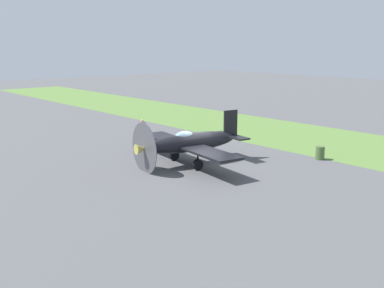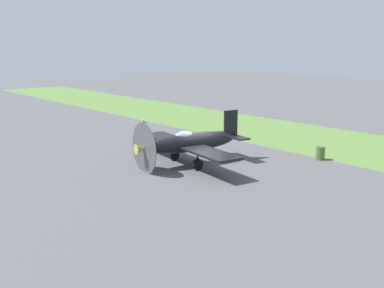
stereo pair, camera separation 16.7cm
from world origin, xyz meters
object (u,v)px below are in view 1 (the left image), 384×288
Objects in this scene: airplane_lead at (190,142)px; ground_crew_chief at (142,129)px; runway_marker_cone at (225,131)px; fuel_drum at (320,153)px.

airplane_lead is 5.62× the size of ground_crew_chief.
ground_crew_chief is at bearing 72.10° from runway_marker_cone.
airplane_lead is 10.80× the size of fuel_drum.
fuel_drum reaches higher than runway_marker_cone.
fuel_drum is at bearing -114.40° from airplane_lead.
airplane_lead reaches higher than ground_crew_chief.
ground_crew_chief is 7.54m from runway_marker_cone.
fuel_drum is 2.05× the size of runway_marker_cone.
runway_marker_cone is at bearing -19.76° from ground_crew_chief.
airplane_lead is 10.96m from runway_marker_cone.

